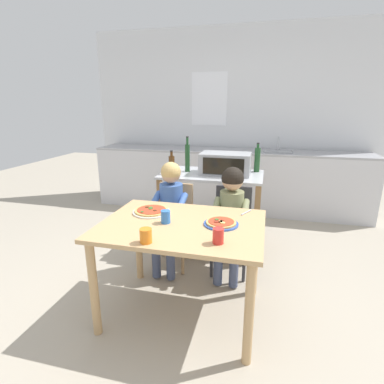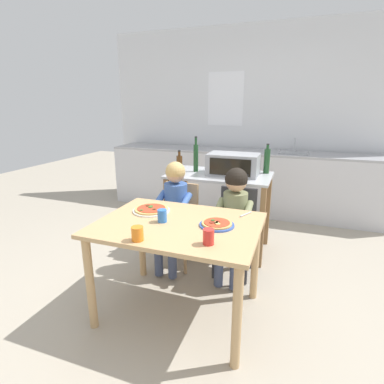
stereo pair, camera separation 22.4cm
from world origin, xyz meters
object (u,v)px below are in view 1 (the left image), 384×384
(dining_table, at_px, (182,237))
(dining_chair_right, at_px, (232,223))
(bottle_dark_olive_oil, at_px, (257,159))
(bottle_clear_vinegar, at_px, (187,157))
(child_in_olive_shirt, at_px, (231,208))
(serving_spoon, at_px, (246,212))
(child_in_blue_striped_shirt, at_px, (170,204))
(pizza_plate_blue_rimmed, at_px, (221,223))
(drinking_cup_orange, at_px, (146,236))
(bottle_squat_spirits, at_px, (172,164))
(drinking_cup_red, at_px, (218,236))
(drinking_cup_blue, at_px, (166,217))
(kitchen_island_cart, at_px, (212,198))
(pizza_plate_white, at_px, (151,211))
(dining_chair_left, at_px, (174,219))
(toaster_oven, at_px, (225,164))

(dining_table, relative_size, dining_chair_right, 1.44)
(bottle_dark_olive_oil, height_order, bottle_clear_vinegar, bottle_clear_vinegar)
(dining_chair_right, height_order, child_in_olive_shirt, child_in_olive_shirt)
(serving_spoon, bearing_deg, child_in_blue_striped_shirt, 159.07)
(pizza_plate_blue_rimmed, distance_m, drinking_cup_orange, 0.57)
(bottle_squat_spirits, relative_size, dining_table, 0.21)
(child_in_olive_shirt, distance_m, drinking_cup_red, 0.89)
(child_in_olive_shirt, height_order, pizza_plate_blue_rimmed, child_in_olive_shirt)
(child_in_olive_shirt, relative_size, serving_spoon, 7.28)
(child_in_blue_striped_shirt, relative_size, drinking_cup_blue, 11.10)
(kitchen_island_cart, distance_m, bottle_clear_vinegar, 0.53)
(child_in_blue_striped_shirt, xyz_separation_m, pizza_plate_white, (-0.00, -0.45, 0.09))
(kitchen_island_cart, distance_m, dining_table, 1.17)
(dining_chair_right, distance_m, drinking_cup_red, 1.05)
(dining_table, distance_m, pizza_plate_white, 0.35)
(bottle_squat_spirits, distance_m, drinking_cup_orange, 1.44)
(pizza_plate_blue_rimmed, bearing_deg, drinking_cup_red, -84.78)
(kitchen_island_cart, xyz_separation_m, child_in_olive_shirt, (0.28, -0.55, 0.09))
(dining_chair_left, height_order, drinking_cup_blue, drinking_cup_blue)
(bottle_clear_vinegar, distance_m, drinking_cup_blue, 1.26)
(child_in_blue_striped_shirt, bearing_deg, bottle_dark_olive_oil, 45.79)
(kitchen_island_cart, bearing_deg, dining_table, -90.13)
(pizza_plate_white, relative_size, pizza_plate_blue_rimmed, 1.19)
(dining_table, bearing_deg, dining_chair_right, 69.43)
(bottle_squat_spirits, bearing_deg, dining_chair_left, -70.29)
(bottle_squat_spirits, height_order, child_in_olive_shirt, bottle_squat_spirits)
(bottle_squat_spirits, height_order, drinking_cup_orange, bottle_squat_spirits)
(toaster_oven, xyz_separation_m, dining_chair_left, (-0.44, -0.46, -0.49))
(toaster_oven, relative_size, serving_spoon, 3.73)
(bottle_squat_spirits, xyz_separation_m, child_in_olive_shirt, (0.69, -0.43, -0.29))
(dining_chair_left, bearing_deg, drinking_cup_blue, -76.47)
(dining_chair_right, relative_size, child_in_olive_shirt, 0.80)
(drinking_cup_red, bearing_deg, pizza_plate_blue_rimmed, 95.22)
(toaster_oven, bearing_deg, bottle_dark_olive_oil, 31.43)
(dining_table, bearing_deg, child_in_blue_striped_shirt, 116.00)
(dining_table, xyz_separation_m, dining_chair_right, (0.28, 0.74, -0.16))
(bottle_squat_spirits, distance_m, drinking_cup_blue, 1.12)
(bottle_squat_spirits, distance_m, child_in_blue_striped_shirt, 0.55)
(pizza_plate_blue_rimmed, distance_m, serving_spoon, 0.32)
(bottle_squat_spirits, height_order, bottle_dark_olive_oil, bottle_dark_olive_oil)
(bottle_squat_spirits, xyz_separation_m, pizza_plate_white, (0.12, -0.90, -0.20))
(bottle_squat_spirits, xyz_separation_m, child_in_blue_striped_shirt, (0.12, -0.45, -0.29))
(kitchen_island_cart, xyz_separation_m, dining_table, (-0.00, -1.17, 0.06))
(child_in_olive_shirt, height_order, pizza_plate_white, child_in_olive_shirt)
(kitchen_island_cart, relative_size, pizza_plate_white, 3.66)
(dining_chair_right, relative_size, drinking_cup_red, 8.23)
(dining_table, xyz_separation_m, child_in_blue_striped_shirt, (-0.29, 0.60, 0.03))
(pizza_plate_white, distance_m, drinking_cup_orange, 0.54)
(pizza_plate_white, distance_m, drinking_cup_blue, 0.25)
(dining_table, height_order, dining_chair_left, dining_chair_left)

